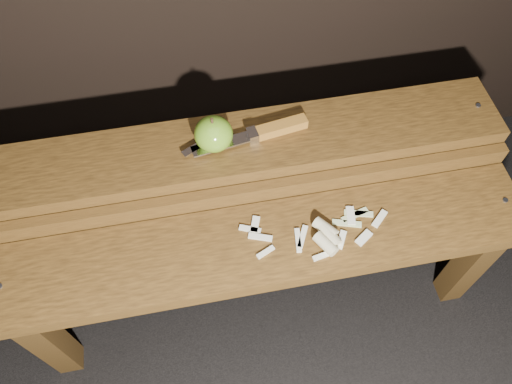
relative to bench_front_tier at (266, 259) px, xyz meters
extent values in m
plane|color=black|center=(0.00, 0.06, -0.35)|extent=(60.00, 60.00, 0.00)
cube|color=#39250E|center=(-0.54, -0.04, -0.16)|extent=(0.06, 0.06, 0.38)
cube|color=#39250E|center=(0.54, -0.04, -0.16)|extent=(0.06, 0.06, 0.38)
cube|color=#4B2F12|center=(0.00, 0.01, 0.05)|extent=(1.20, 0.20, 0.04)
cylinder|color=slate|center=(0.56, 0.01, 0.07)|extent=(0.01, 0.01, 0.00)
cube|color=#39250E|center=(-0.54, 0.26, -0.12)|extent=(0.06, 0.06, 0.46)
cube|color=#39250E|center=(0.54, 0.26, -0.12)|extent=(0.06, 0.06, 0.46)
cube|color=#4B2F12|center=(0.00, 0.13, 0.09)|extent=(1.20, 0.02, 0.05)
cube|color=#4B2F12|center=(0.00, 0.23, 0.13)|extent=(1.20, 0.18, 0.04)
cylinder|color=slate|center=(0.56, 0.23, 0.15)|extent=(0.01, 0.01, 0.00)
ellipsoid|color=#618F1D|center=(-0.07, 0.23, 0.19)|extent=(0.09, 0.09, 0.08)
cylinder|color=#382314|center=(-0.07, 0.23, 0.23)|extent=(0.01, 0.01, 0.01)
cube|color=#976021|center=(0.08, 0.24, 0.16)|extent=(0.12, 0.05, 0.02)
cube|color=silver|center=(0.01, 0.23, 0.16)|extent=(0.03, 0.04, 0.03)
cube|color=silver|center=(-0.06, 0.22, 0.16)|extent=(0.13, 0.05, 0.00)
cube|color=silver|center=(-0.13, 0.22, 0.16)|extent=(0.05, 0.04, 0.00)
cube|color=beige|center=(-0.01, -0.02, 0.07)|extent=(0.04, 0.03, 0.01)
cube|color=beige|center=(0.16, -0.02, 0.07)|extent=(0.03, 0.05, 0.01)
cube|color=beige|center=(0.07, 0.00, 0.07)|extent=(0.02, 0.06, 0.01)
cube|color=beige|center=(-0.01, 0.02, 0.07)|extent=(0.05, 0.03, 0.01)
cube|color=beige|center=(-0.01, 0.05, 0.07)|extent=(0.03, 0.05, 0.01)
cube|color=beige|center=(0.21, -0.02, 0.07)|extent=(0.04, 0.04, 0.01)
cube|color=beige|center=(0.08, 0.01, 0.07)|extent=(0.04, 0.05, 0.01)
cube|color=beige|center=(0.20, 0.04, 0.07)|extent=(0.03, 0.05, 0.01)
cube|color=beige|center=(0.11, -0.05, 0.07)|extent=(0.04, 0.02, 0.01)
cube|color=beige|center=(0.26, 0.02, 0.07)|extent=(0.04, 0.04, 0.01)
cube|color=beige|center=(-0.03, 0.05, 0.07)|extent=(0.05, 0.03, 0.01)
cylinder|color=#C9BB8C|center=(0.12, -0.03, 0.08)|extent=(0.05, 0.06, 0.03)
cylinder|color=#C9BB8C|center=(0.14, -0.01, 0.08)|extent=(0.05, 0.06, 0.03)
cylinder|color=#C9BB8C|center=(0.13, 0.01, 0.08)|extent=(0.05, 0.06, 0.03)
cube|color=#BCC988|center=(0.22, 0.04, 0.07)|extent=(0.07, 0.03, 0.00)
cube|color=#BCC988|center=(0.21, 0.04, 0.07)|extent=(0.07, 0.03, 0.00)
cube|color=#BCC988|center=(0.19, 0.02, 0.07)|extent=(0.07, 0.03, 0.00)
camera|label=1|loc=(-0.11, -0.47, 1.04)|focal=35.00mm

